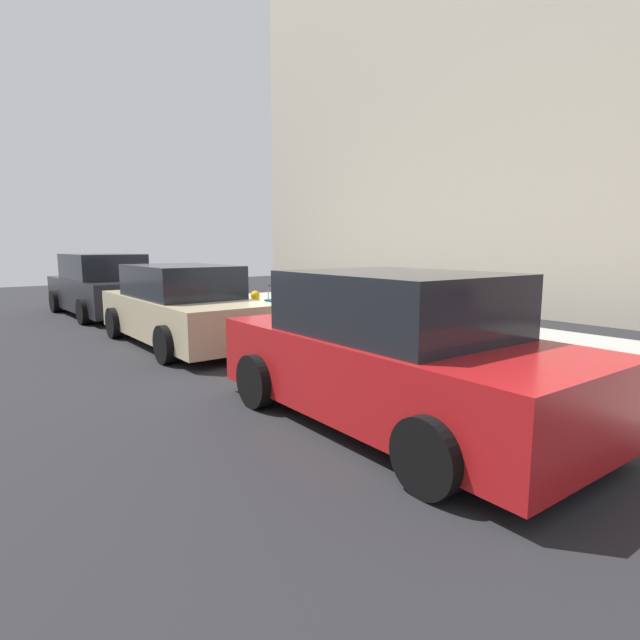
# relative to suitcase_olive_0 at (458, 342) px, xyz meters

# --- Properties ---
(ground_plane) EXTENTS (40.00, 40.00, 0.00)m
(ground_plane) POSITION_rel_suitcase_olive_0_xyz_m (2.91, 0.64, -0.49)
(ground_plane) COLOR black
(sidewalk_curb) EXTENTS (18.00, 5.00, 0.14)m
(sidewalk_curb) POSITION_rel_suitcase_olive_0_xyz_m (2.91, -1.86, -0.42)
(sidewalk_curb) COLOR #9E9B93
(sidewalk_curb) RESTS_ON ground_plane
(building_facade_sidewalk_side) EXTENTS (24.00, 3.00, 13.37)m
(building_facade_sidewalk_side) POSITION_rel_suitcase_olive_0_xyz_m (2.91, -8.00, 6.19)
(building_facade_sidewalk_side) COLOR #B2A893
(building_facade_sidewalk_side) RESTS_ON ground_plane
(suitcase_olive_0) EXTENTS (0.43, 0.23, 1.03)m
(suitcase_olive_0) POSITION_rel_suitcase_olive_0_xyz_m (0.00, 0.00, 0.00)
(suitcase_olive_0) COLOR #59601E
(suitcase_olive_0) RESTS_ON sidewalk_curb
(suitcase_navy_1) EXTENTS (0.40, 0.26, 0.99)m
(suitcase_navy_1) POSITION_rel_suitcase_olive_0_xyz_m (0.54, -0.09, 0.00)
(suitcase_navy_1) COLOR navy
(suitcase_navy_1) RESTS_ON sidewalk_curb
(suitcase_teal_2) EXTENTS (0.48, 0.26, 0.80)m
(suitcase_teal_2) POSITION_rel_suitcase_olive_0_xyz_m (1.11, 0.01, -0.06)
(suitcase_teal_2) COLOR #0F606B
(suitcase_teal_2) RESTS_ON sidewalk_curb
(suitcase_black_3) EXTENTS (0.50, 0.25, 0.58)m
(suitcase_black_3) POSITION_rel_suitcase_olive_0_xyz_m (1.72, -0.06, -0.09)
(suitcase_black_3) COLOR black
(suitcase_black_3) RESTS_ON sidewalk_curb
(suitcase_maroon_4) EXTENTS (0.38, 0.21, 0.68)m
(suitcase_maroon_4) POSITION_rel_suitcase_olive_0_xyz_m (2.28, 0.07, -0.04)
(suitcase_maroon_4) COLOR maroon
(suitcase_maroon_4) RESTS_ON sidewalk_curb
(suitcase_silver_5) EXTENTS (0.42, 0.21, 0.59)m
(suitcase_silver_5) POSITION_rel_suitcase_olive_0_xyz_m (2.81, 0.04, -0.09)
(suitcase_silver_5) COLOR #9EA0A8
(suitcase_silver_5) RESTS_ON sidewalk_curb
(suitcase_red_6) EXTENTS (0.41, 0.26, 0.78)m
(suitcase_red_6) POSITION_rel_suitcase_olive_0_xyz_m (3.35, -0.04, 0.01)
(suitcase_red_6) COLOR red
(suitcase_red_6) RESTS_ON sidewalk_curb
(suitcase_olive_7) EXTENTS (0.39, 0.25, 0.99)m
(suitcase_olive_7) POSITION_rel_suitcase_olive_0_xyz_m (3.88, -0.07, 0.02)
(suitcase_olive_7) COLOR #59601E
(suitcase_olive_7) RESTS_ON sidewalk_curb
(suitcase_navy_8) EXTENTS (0.42, 0.23, 1.06)m
(suitcase_navy_8) POSITION_rel_suitcase_olive_0_xyz_m (4.40, -0.05, 0.02)
(suitcase_navy_8) COLOR navy
(suitcase_navy_8) RESTS_ON sidewalk_curb
(suitcase_teal_9) EXTENTS (0.36, 0.19, 0.91)m
(suitcase_teal_9) POSITION_rel_suitcase_olive_0_xyz_m (4.92, 0.06, -0.06)
(suitcase_teal_9) COLOR #0F606B
(suitcase_teal_9) RESTS_ON sidewalk_curb
(fire_hydrant) EXTENTS (0.39, 0.21, 0.72)m
(fire_hydrant) POSITION_rel_suitcase_olive_0_xyz_m (5.76, -0.01, 0.02)
(fire_hydrant) COLOR #D89E0C
(fire_hydrant) RESTS_ON sidewalk_curb
(bollard_post) EXTENTS (0.13, 0.13, 0.71)m
(bollard_post) POSITION_rel_suitcase_olive_0_xyz_m (6.30, 0.14, 0.00)
(bollard_post) COLOR brown
(bollard_post) RESTS_ON sidewalk_curb
(parked_car_red_0) EXTENTS (4.36, 2.25, 1.63)m
(parked_car_red_0) POSITION_rel_suitcase_olive_0_xyz_m (-0.81, 2.21, 0.27)
(parked_car_red_0) COLOR #AD1619
(parked_car_red_0) RESTS_ON ground_plane
(parked_car_beige_1) EXTENTS (4.73, 2.04, 1.54)m
(parked_car_beige_1) POSITION_rel_suitcase_olive_0_xyz_m (4.83, 2.21, 0.23)
(parked_car_beige_1) COLOR tan
(parked_car_beige_1) RESTS_ON ground_plane
(parked_car_charcoal_2) EXTENTS (4.82, 2.13, 1.69)m
(parked_car_charcoal_2) POSITION_rel_suitcase_olive_0_xyz_m (10.15, 2.21, 0.29)
(parked_car_charcoal_2) COLOR black
(parked_car_charcoal_2) RESTS_ON ground_plane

